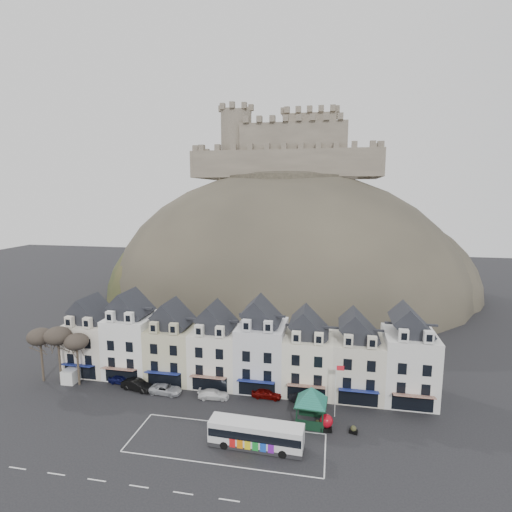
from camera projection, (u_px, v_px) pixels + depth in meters
The scene contains 21 objects.
ground at pixel (206, 447), 44.33m from camera, with size 300.00×300.00×0.00m, color black.
coach_bay_markings at pixel (227, 443), 45.17m from camera, with size 22.00×7.50×0.01m, color silver.
townhouse_terrace at pixel (240, 348), 58.96m from camera, with size 54.40×9.35×11.80m.
castle_hill at pixel (288, 294), 110.91m from camera, with size 100.00×76.00×68.00m.
castle at pixel (290, 149), 111.54m from camera, with size 50.20×22.20×22.00m.
tree_left_far at pixel (40, 337), 58.93m from camera, with size 3.61×3.61×8.24m.
tree_left_mid at pixel (58, 336), 58.31m from camera, with size 3.78×3.78×8.64m.
tree_left_near at pixel (76, 342), 57.84m from camera, with size 3.43×3.43×7.84m.
bus at pixel (256, 434), 44.08m from camera, with size 10.62×2.88×2.97m.
bus_shelter at pixel (311, 395), 48.35m from camera, with size 7.53×7.53×4.79m.
red_buoy at pixel (326, 422), 47.45m from camera, with size 1.57×1.57×1.95m.
flagpole at pixel (336, 387), 49.77m from camera, with size 1.02×0.12×7.07m.
white_van at pixel (75, 373), 60.49m from camera, with size 2.07×4.48×2.02m.
planter_west at pixel (318, 424), 48.00m from camera, with size 0.97×0.68×0.97m.
planter_east at pixel (353, 430), 46.82m from camera, with size 1.07×0.73×0.97m.
car_navy at pixel (121, 379), 59.09m from camera, with size 1.57×3.90×1.33m, color #0B0E3B.
car_black at pixel (137, 385), 57.11m from camera, with size 1.63×4.68×1.54m, color black.
car_silver at pixel (166, 389), 56.11m from camera, with size 2.11×4.51×1.27m, color #B8BBC1.
car_white at pixel (214, 394), 54.77m from camera, with size 1.73×4.26×1.23m, color white.
car_maroon at pixel (267, 393), 54.95m from camera, with size 1.67×4.14×1.41m, color #5B0705.
car_charcoal at pixel (304, 398), 53.70m from camera, with size 1.43×4.11×1.36m, color black.
Camera 1 is at (13.19, -38.64, 27.98)m, focal length 28.00 mm.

